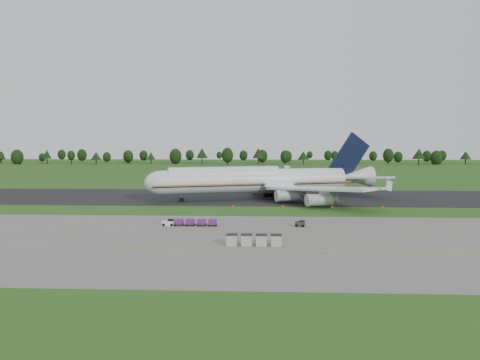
{
  "coord_description": "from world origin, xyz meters",
  "views": [
    {
      "loc": [
        4.93,
        -111.55,
        17.11
      ],
      "look_at": [
        -0.34,
        2.0,
        7.36
      ],
      "focal_mm": 35.0,
      "sensor_mm": 36.0,
      "label": 1
    }
  ],
  "objects_px": {
    "aircraft": "(260,180)",
    "utility_cart": "(300,224)",
    "uld_row": "(254,240)",
    "edge_markers": "(307,207)",
    "baggage_train": "(189,222)"
  },
  "relations": [
    {
      "from": "baggage_train",
      "to": "utility_cart",
      "type": "height_order",
      "value": "baggage_train"
    },
    {
      "from": "aircraft",
      "to": "edge_markers",
      "type": "bearing_deg",
      "value": -54.79
    },
    {
      "from": "utility_cart",
      "to": "uld_row",
      "type": "relative_size",
      "value": 0.23
    },
    {
      "from": "utility_cart",
      "to": "edge_markers",
      "type": "height_order",
      "value": "utility_cart"
    },
    {
      "from": "aircraft",
      "to": "uld_row",
      "type": "relative_size",
      "value": 7.68
    },
    {
      "from": "uld_row",
      "to": "edge_markers",
      "type": "relative_size",
      "value": 0.24
    },
    {
      "from": "aircraft",
      "to": "utility_cart",
      "type": "xyz_separation_m",
      "value": [
        8.2,
        -43.13,
        -5.03
      ]
    },
    {
      "from": "aircraft",
      "to": "uld_row",
      "type": "xyz_separation_m",
      "value": [
        -0.65,
        -60.08,
        -4.62
      ]
    },
    {
      "from": "aircraft",
      "to": "utility_cart",
      "type": "height_order",
      "value": "aircraft"
    },
    {
      "from": "aircraft",
      "to": "uld_row",
      "type": "distance_m",
      "value": 60.27
    },
    {
      "from": "utility_cart",
      "to": "uld_row",
      "type": "xyz_separation_m",
      "value": [
        -8.85,
        -16.96,
        0.41
      ]
    },
    {
      "from": "utility_cart",
      "to": "edge_markers",
      "type": "xyz_separation_m",
      "value": [
        3.93,
        25.95,
        -0.28
      ]
    },
    {
      "from": "utility_cart",
      "to": "uld_row",
      "type": "height_order",
      "value": "uld_row"
    },
    {
      "from": "aircraft",
      "to": "baggage_train",
      "type": "bearing_deg",
      "value": -107.8
    },
    {
      "from": "edge_markers",
      "to": "utility_cart",
      "type": "bearing_deg",
      "value": -98.6
    }
  ]
}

